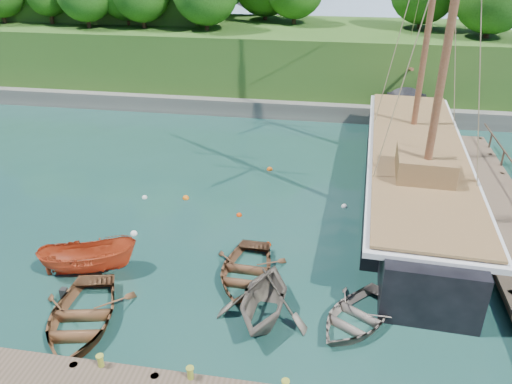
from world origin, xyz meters
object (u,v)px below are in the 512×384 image
rowboat_3 (356,322)px  schooner (414,175)px  motorboat_orange (91,272)px  rowboat_2 (245,277)px  cabin_boat_white (440,279)px  rowboat_0 (82,326)px  rowboat_1 (263,317)px

rowboat_3 → schooner: schooner is taller
rowboat_3 → motorboat_orange: 11.46m
rowboat_2 → cabin_boat_white: size_ratio=0.89×
cabin_boat_white → schooner: (-0.39, 7.93, 1.18)m
rowboat_0 → rowboat_2: 6.77m
rowboat_1 → motorboat_orange: (-7.88, 1.63, 0.00)m
rowboat_1 → rowboat_3: bearing=8.8°
cabin_boat_white → schooner: 8.03m
rowboat_1 → motorboat_orange: bearing=172.2°
rowboat_1 → schooner: size_ratio=0.14×
rowboat_0 → schooner: bearing=32.6°
rowboat_3 → motorboat_orange: size_ratio=0.98×
rowboat_0 → schooner: schooner is taller
cabin_boat_white → rowboat_0: bearing=-163.9°
rowboat_0 → rowboat_3: rowboat_0 is taller
rowboat_1 → rowboat_3: size_ratio=1.00×
rowboat_0 → schooner: 18.79m
motorboat_orange → cabin_boat_white: cabin_boat_white is taller
schooner → rowboat_3: bearing=-102.9°
motorboat_orange → rowboat_3: bearing=-114.3°
rowboat_1 → motorboat_orange: 8.05m
rowboat_2 → cabin_boat_white: (8.25, 1.28, 0.00)m
rowboat_2 → rowboat_3: rowboat_2 is taller
motorboat_orange → cabin_boat_white: (14.96, 2.01, 0.00)m
rowboat_0 → rowboat_3: size_ratio=1.22×
rowboat_2 → schooner: 12.16m
cabin_boat_white → rowboat_3: bearing=-142.0°
rowboat_3 → motorboat_orange: motorboat_orange is taller
schooner → cabin_boat_white: bearing=-84.3°
rowboat_3 → schooner: size_ratio=0.14×
rowboat_2 → motorboat_orange: bearing=-171.7°
motorboat_orange → rowboat_1: bearing=-119.4°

